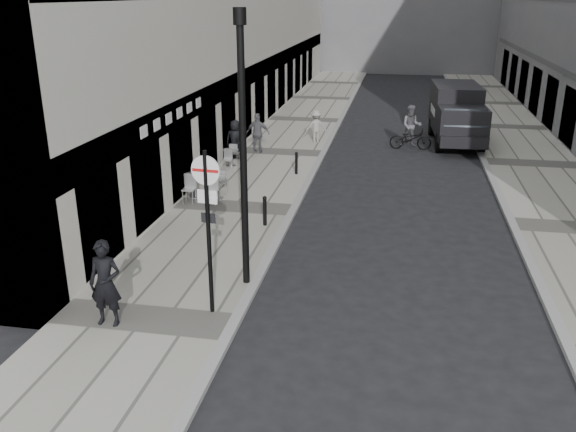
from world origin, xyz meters
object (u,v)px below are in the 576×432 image
object	(u,v)px
lamppost	(243,140)
panel_van	(457,111)
sign_post	(208,212)
cyclist	(411,132)
walking_man	(105,283)

from	to	relation	value
lamppost	panel_van	distance (m)	18.13
sign_post	cyclist	bearing A→B (deg)	81.09
sign_post	lamppost	size ratio (longest dim) A/B	0.58
walking_man	sign_post	bearing A→B (deg)	22.09
cyclist	walking_man	bearing A→B (deg)	-110.52
walking_man	sign_post	distance (m)	2.66
walking_man	cyclist	bearing A→B (deg)	67.43
panel_van	cyclist	bearing A→B (deg)	-143.44
panel_van	cyclist	xyz separation A→B (m)	(-2.13, -1.75, -0.72)
walking_man	lamppost	xyz separation A→B (m)	(2.44, 2.51, 2.64)
walking_man	panel_van	xyz separation A→B (m)	(8.63, 19.41, 0.44)
panel_van	sign_post	bearing A→B (deg)	-112.54
cyclist	lamppost	bearing A→B (deg)	-105.31
walking_man	panel_van	bearing A→B (deg)	63.68
sign_post	panel_van	bearing A→B (deg)	76.41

